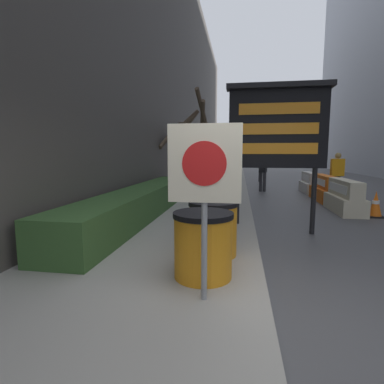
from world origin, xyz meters
The scene contains 16 objects.
ground_plane centered at (0.00, 0.00, 0.00)m, with size 120.00×120.00×0.00m, color #474749.
sidewalk_left centered at (-1.61, 0.00, 0.08)m, with size 3.23×56.00×0.16m.
building_left_facade centered at (-3.43, 9.80, 5.94)m, with size 0.40×50.40×11.88m.
hedge_strip centered at (-2.63, 4.09, 0.48)m, with size 0.90×7.18×0.65m.
bare_tree centered at (-2.37, 8.41, 1.97)m, with size 1.89×1.95×3.67m.
barrel_drum_foreground centered at (-0.74, 0.68, 0.55)m, with size 0.71×0.71×0.79m.
barrel_drum_middle centered at (-0.70, 1.50, 0.55)m, with size 0.71×0.71×0.79m.
warning_sign centered at (-0.66, 0.11, 1.41)m, with size 0.71×0.08×1.75m.
message_board centered at (0.39, 3.53, 2.13)m, with size 2.02×0.36×2.98m.
jersey_barrier_cream centered at (2.57, 6.05, 0.40)m, with size 0.63×1.84×0.90m.
jersey_barrier_orange_near centered at (2.57, 8.14, 0.39)m, with size 0.58×1.88×0.89m.
jersey_barrier_white centered at (2.57, 10.36, 0.37)m, with size 0.54×1.67×0.84m.
traffic_cone_mid centered at (3.14, 5.48, 0.33)m, with size 0.38×0.38×0.68m.
traffic_light_near_curb centered at (0.82, 14.79, 3.02)m, with size 0.28×0.44×4.18m.
pedestrian_worker centered at (3.24, 9.03, 0.98)m, with size 0.44×0.27×1.66m.
pedestrian_passerby centered at (0.66, 10.37, 1.02)m, with size 0.39×0.51×1.72m.
Camera 1 is at (-0.33, -2.74, 1.63)m, focal length 28.00 mm.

